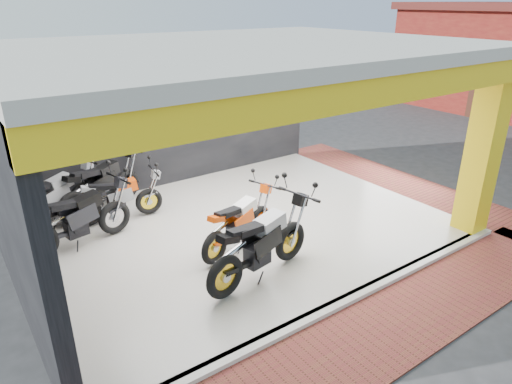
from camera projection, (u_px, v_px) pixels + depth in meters
ground at (305, 273)px, 7.93m from camera, size 80.00×80.00×0.00m
showroom_floor at (241, 228)px, 9.41m from camera, size 8.00×6.00×0.10m
showroom_ceiling at (238, 48)px, 8.03m from camera, size 8.40×6.40×0.20m
back_wall at (170, 117)px, 11.08m from camera, size 8.20×0.20×3.50m
left_wall at (3, 199)px, 6.56m from camera, size 0.20×6.20×3.50m
corner_column at (483, 150)px, 8.69m from camera, size 0.50×0.50×3.50m
header_beam_front at (366, 91)px, 5.89m from camera, size 8.40×0.30×0.40m
header_beam_right at (387, 52)px, 10.28m from camera, size 0.30×6.40×0.40m
floor_kerb at (348, 300)px, 7.15m from camera, size 8.00×0.20×0.10m
paver_front at (387, 329)px, 6.57m from camera, size 9.00×1.40×0.03m
paver_right at (393, 180)px, 11.99m from camera, size 1.40×7.00×0.03m
moto_hero at (259, 207)px, 8.75m from camera, size 2.16×1.33×1.24m
moto_row_a at (291, 223)px, 7.86m from camera, size 2.52×1.32×1.46m
moto_row_b at (113, 202)px, 8.80m from camera, size 2.35×1.24×1.36m
moto_row_c at (148, 189)px, 9.65m from camera, size 2.02×0.98×1.18m
moto_row_d at (125, 171)px, 10.35m from camera, size 2.45×1.67×1.40m
moto_row_e at (81, 183)px, 9.71m from camera, size 2.38×1.64×1.37m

